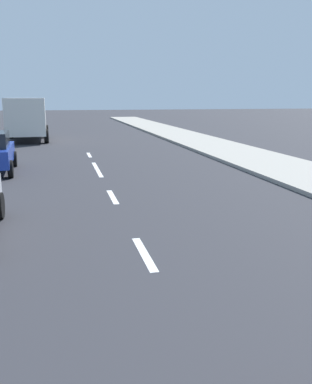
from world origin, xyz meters
The scene contains 8 objects.
ground_plane centered at (0.00, 20.00, 0.00)m, with size 160.00×160.00×0.00m, color #2D2D33.
sidewalk_strip centered at (7.42, 22.00, 0.07)m, with size 3.60×80.00×0.14m, color #9E998E.
lane_stripe_2 centered at (0.00, 9.52, 0.00)m, with size 0.16×1.80×0.01m, color white.
lane_stripe_3 centered at (0.00, 14.27, 0.00)m, with size 0.16×1.80×0.01m, color white.
lane_stripe_4 centered at (0.00, 18.37, 0.00)m, with size 0.16×1.80×0.01m, color white.
lane_stripe_5 centered at (0.00, 20.22, 0.00)m, with size 0.16×1.80×0.01m, color white.
lane_stripe_6 centered at (0.00, 23.74, 0.00)m, with size 0.16×1.80×0.01m, color white.
delivery_truck centered at (-3.46, 31.85, 1.50)m, with size 2.78×6.29×2.80m.
Camera 1 is at (-1.46, 2.12, 2.88)m, focal length 39.84 mm.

